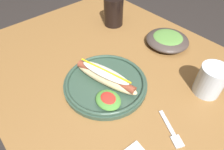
# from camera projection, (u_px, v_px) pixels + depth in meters

# --- Properties ---
(dining_table) EXTENTS (1.31, 0.87, 0.74)m
(dining_table) POSITION_uv_depth(u_px,v_px,m) (131.00, 98.00, 0.76)
(dining_table) COLOR olive
(dining_table) RESTS_ON ground_plane
(hot_dog_plate) EXTENTS (0.29, 0.29, 0.08)m
(hot_dog_plate) POSITION_uv_depth(u_px,v_px,m) (106.00, 82.00, 0.65)
(hot_dog_plate) COLOR #334C3D
(hot_dog_plate) RESTS_ON dining_table
(fork) EXTENTS (0.12, 0.07, 0.00)m
(fork) POSITION_uv_depth(u_px,v_px,m) (172.00, 131.00, 0.55)
(fork) COLOR silver
(fork) RESTS_ON dining_table
(soda_cup) EXTENTS (0.09, 0.09, 0.13)m
(soda_cup) POSITION_uv_depth(u_px,v_px,m) (113.00, 11.00, 0.91)
(soda_cup) COLOR black
(soda_cup) RESTS_ON dining_table
(water_cup) EXTENTS (0.09, 0.09, 0.11)m
(water_cup) POSITION_uv_depth(u_px,v_px,m) (211.00, 80.00, 0.62)
(water_cup) COLOR silver
(water_cup) RESTS_ON dining_table
(side_bowl) EXTENTS (0.18, 0.18, 0.05)m
(side_bowl) POSITION_uv_depth(u_px,v_px,m) (167.00, 39.00, 0.82)
(side_bowl) COLOR #423833
(side_bowl) RESTS_ON dining_table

